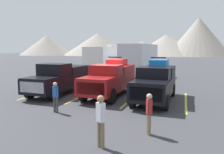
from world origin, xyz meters
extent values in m
plane|color=#38383D|center=(0.00, 0.00, 0.00)|extent=(240.00, 240.00, 0.00)
cube|color=black|center=(-3.50, -0.65, 0.89)|extent=(2.24, 5.76, 0.91)
cube|color=black|center=(-3.59, -2.69, 1.38)|extent=(1.99, 1.67, 0.08)
cube|color=black|center=(-3.52, -1.16, 1.76)|extent=(1.94, 1.55, 0.84)
cube|color=slate|center=(-3.55, -1.75, 1.80)|extent=(1.77, 0.31, 0.62)
cube|color=black|center=(-3.43, 0.89, 1.61)|extent=(2.07, 2.69, 0.54)
cube|color=silver|center=(-3.62, -3.45, 0.93)|extent=(1.70, 0.13, 0.64)
cylinder|color=black|center=(-2.66, -2.61, 0.43)|extent=(0.32, 0.87, 0.86)
cylinder|color=black|center=(-4.50, -2.53, 0.43)|extent=(0.32, 0.87, 0.86)
cylinder|color=black|center=(-2.50, 1.24, 0.43)|extent=(0.32, 0.87, 0.86)
cylinder|color=black|center=(-4.34, 1.32, 0.43)|extent=(0.32, 0.87, 0.86)
cube|color=maroon|center=(0.06, -0.16, 0.94)|extent=(2.23, 5.97, 0.98)
cube|color=maroon|center=(-0.03, -2.28, 1.47)|extent=(1.97, 1.73, 0.08)
cube|color=maroon|center=(0.03, -0.69, 1.79)|extent=(1.93, 1.61, 0.72)
cube|color=slate|center=(0.01, -1.30, 1.82)|extent=(1.75, 0.28, 0.53)
cube|color=maroon|center=(0.13, 1.43, 1.70)|extent=(2.06, 2.79, 0.55)
cube|color=silver|center=(-0.07, -3.08, 0.99)|extent=(1.69, 0.13, 0.68)
cylinder|color=black|center=(0.88, -2.20, 0.45)|extent=(0.32, 0.91, 0.90)
cylinder|color=black|center=(-0.94, -2.12, 0.45)|extent=(0.32, 0.91, 0.90)
cylinder|color=black|center=(1.05, 1.80, 0.45)|extent=(0.32, 0.91, 0.90)
cylinder|color=black|center=(-0.77, 1.88, 0.45)|extent=(0.32, 0.91, 0.90)
cube|color=red|center=(0.13, 1.43, 2.20)|extent=(1.16, 1.78, 0.45)
cylinder|color=black|center=(0.55, 0.81, 2.20)|extent=(0.20, 0.45, 0.44)
cylinder|color=black|center=(-0.35, 0.85, 2.20)|extent=(0.20, 0.45, 0.44)
cylinder|color=black|center=(0.60, 2.01, 2.20)|extent=(0.20, 0.45, 0.44)
cylinder|color=black|center=(-0.30, 2.04, 2.20)|extent=(0.20, 0.45, 0.44)
cube|color=black|center=(0.10, 0.94, 2.58)|extent=(0.99, 0.12, 0.08)
cube|color=black|center=(3.17, -0.75, 0.91)|extent=(2.17, 5.60, 0.99)
cube|color=black|center=(3.09, -2.73, 1.44)|extent=(1.92, 1.62, 0.08)
cube|color=black|center=(3.15, -1.25, 1.76)|extent=(1.87, 1.51, 0.71)
cube|color=slate|center=(3.12, -1.82, 1.79)|extent=(1.71, 0.28, 0.53)
cube|color=black|center=(3.23, 0.74, 1.71)|extent=(2.00, 2.62, 0.61)
cube|color=silver|center=(3.05, -3.48, 0.96)|extent=(1.64, 0.13, 0.69)
cylinder|color=black|center=(3.98, -2.66, 0.41)|extent=(0.32, 0.84, 0.83)
cylinder|color=black|center=(2.20, -2.59, 0.41)|extent=(0.32, 0.84, 0.83)
cylinder|color=black|center=(4.14, 1.09, 0.41)|extent=(0.32, 0.84, 0.83)
cylinder|color=black|center=(2.36, 1.16, 0.41)|extent=(0.32, 0.84, 0.83)
cube|color=blue|center=(3.23, 0.74, 2.23)|extent=(1.13, 1.67, 0.45)
cylinder|color=black|center=(3.64, 0.16, 2.23)|extent=(0.20, 0.45, 0.44)
cylinder|color=black|center=(2.78, 0.20, 2.23)|extent=(0.20, 0.45, 0.44)
cylinder|color=black|center=(3.69, 1.28, 2.23)|extent=(0.20, 0.45, 0.44)
cylinder|color=black|center=(2.82, 1.32, 2.23)|extent=(0.20, 0.45, 0.44)
cube|color=black|center=(3.21, 0.28, 2.61)|extent=(0.97, 0.12, 0.08)
cube|color=gold|center=(-4.99, -0.40, 0.00)|extent=(0.12, 5.50, 0.01)
cube|color=gold|center=(-1.66, -0.40, 0.00)|extent=(0.12, 5.50, 0.01)
cube|color=gold|center=(1.66, -0.40, 0.00)|extent=(0.12, 5.50, 0.01)
cube|color=gold|center=(4.99, -0.40, 0.00)|extent=(0.12, 5.50, 0.01)
cube|color=white|center=(-3.59, 9.83, 1.95)|extent=(3.02, 7.18, 2.84)
cube|color=#595960|center=(-4.77, 9.95, 2.09)|extent=(0.67, 6.68, 0.24)
cube|color=silver|center=(-3.49, 10.87, 3.52)|extent=(0.67, 0.76, 0.30)
cube|color=#333333|center=(-3.99, 5.76, 0.32)|extent=(0.24, 1.21, 0.12)
cylinder|color=black|center=(-2.59, 8.89, 0.38)|extent=(0.29, 0.78, 0.76)
cylinder|color=black|center=(-4.75, 9.10, 0.38)|extent=(0.29, 0.78, 0.76)
cylinder|color=black|center=(-2.43, 10.56, 0.38)|extent=(0.29, 0.78, 0.76)
cylinder|color=black|center=(-4.58, 10.77, 0.38)|extent=(0.29, 0.78, 0.76)
cube|color=silver|center=(0.24, 9.29, 2.09)|extent=(3.08, 6.77, 3.12)
cube|color=#595960|center=(-0.99, 9.41, 2.25)|extent=(0.63, 6.27, 0.24)
cube|color=silver|center=(0.33, 10.27, 3.80)|extent=(0.67, 0.76, 0.30)
cube|color=#333333|center=(-0.14, 5.43, 0.32)|extent=(0.24, 1.21, 0.12)
cylinder|color=black|center=(1.28, 8.40, 0.38)|extent=(0.29, 0.78, 0.76)
cylinder|color=black|center=(-0.96, 8.62, 0.38)|extent=(0.29, 0.78, 0.76)
cylinder|color=black|center=(1.43, 9.96, 0.38)|extent=(0.29, 0.78, 0.76)
cylinder|color=black|center=(-0.81, 10.18, 0.38)|extent=(0.29, 0.78, 0.76)
cylinder|color=#726047|center=(3.61, -6.17, 0.39)|extent=(0.11, 0.11, 0.78)
cylinder|color=#726047|center=(3.68, -6.32, 0.39)|extent=(0.11, 0.11, 0.78)
cube|color=maroon|center=(3.65, -6.25, 1.06)|extent=(0.26, 0.28, 0.56)
sphere|color=tan|center=(3.65, -6.25, 1.45)|extent=(0.21, 0.21, 0.21)
cylinder|color=maroon|center=(3.60, -6.13, 1.03)|extent=(0.09, 0.09, 0.50)
cylinder|color=maroon|center=(3.70, -6.36, 1.03)|extent=(0.09, 0.09, 0.50)
cylinder|color=#726047|center=(2.27, -7.78, 0.44)|extent=(0.13, 0.13, 0.87)
cylinder|color=#726047|center=(2.42, -7.87, 0.44)|extent=(0.13, 0.13, 0.87)
cube|color=silver|center=(2.35, -7.83, 1.18)|extent=(0.32, 0.30, 0.62)
sphere|color=#9E704C|center=(2.35, -7.83, 1.60)|extent=(0.24, 0.24, 0.24)
cylinder|color=silver|center=(2.23, -7.75, 1.15)|extent=(0.10, 0.10, 0.55)
cylinder|color=silver|center=(2.47, -7.90, 1.15)|extent=(0.10, 0.10, 0.55)
cylinder|color=#3F3F42|center=(-1.32, -4.72, 0.39)|extent=(0.11, 0.11, 0.77)
cylinder|color=#3F3F42|center=(-1.16, -4.73, 0.39)|extent=(0.11, 0.11, 0.77)
cube|color=#2659A5|center=(-1.24, -4.72, 1.05)|extent=(0.24, 0.20, 0.55)
sphere|color=tan|center=(-1.24, -4.72, 1.43)|extent=(0.21, 0.21, 0.21)
cylinder|color=#2659A5|center=(-1.36, -4.71, 1.02)|extent=(0.09, 0.09, 0.49)
cylinder|color=#2659A5|center=(-1.12, -4.74, 1.02)|extent=(0.09, 0.09, 0.49)
cone|color=gray|center=(-63.06, 86.11, 5.02)|extent=(26.94, 26.94, 10.05)
cone|color=gray|center=(-37.14, 92.16, 5.55)|extent=(34.51, 34.51, 11.10)
cone|color=gray|center=(-3.59, 91.94, 4.82)|extent=(30.86, 30.86, 9.65)
cone|color=gray|center=(10.16, 91.40, 8.38)|extent=(27.31, 27.31, 16.77)
camera|label=1|loc=(4.81, -14.27, 3.17)|focal=35.92mm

